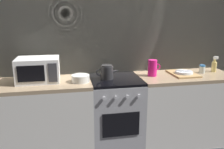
{
  "coord_description": "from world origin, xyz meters",
  "views": [
    {
      "loc": [
        -0.55,
        -2.6,
        1.64
      ],
      "look_at": [
        -0.04,
        0.0,
        0.95
      ],
      "focal_mm": 37.43,
      "sensor_mm": 36.0,
      "label": 1
    }
  ],
  "objects_px": {
    "stove_unit": "(115,114)",
    "dish_pile": "(183,73)",
    "mixing_bowl": "(81,78)",
    "spice_jar": "(202,69)",
    "microwave": "(38,70)",
    "pitcher": "(153,68)",
    "kettle": "(107,72)",
    "spray_bottle": "(214,66)"
  },
  "relations": [
    {
      "from": "pitcher",
      "to": "spice_jar",
      "type": "xyz_separation_m",
      "value": [
        0.68,
        0.02,
        -0.05
      ]
    },
    {
      "from": "mixing_bowl",
      "to": "pitcher",
      "type": "bearing_deg",
      "value": 6.24
    },
    {
      "from": "stove_unit",
      "to": "kettle",
      "type": "bearing_deg",
      "value": 178.05
    },
    {
      "from": "mixing_bowl",
      "to": "pitcher",
      "type": "xyz_separation_m",
      "value": [
        0.88,
        0.1,
        0.06
      ]
    },
    {
      "from": "microwave",
      "to": "stove_unit",
      "type": "bearing_deg",
      "value": -2.98
    },
    {
      "from": "microwave",
      "to": "kettle",
      "type": "height_order",
      "value": "microwave"
    },
    {
      "from": "stove_unit",
      "to": "kettle",
      "type": "relative_size",
      "value": 3.16
    },
    {
      "from": "kettle",
      "to": "spray_bottle",
      "type": "height_order",
      "value": "spray_bottle"
    },
    {
      "from": "kettle",
      "to": "spice_jar",
      "type": "xyz_separation_m",
      "value": [
        1.26,
        0.05,
        -0.03
      ]
    },
    {
      "from": "mixing_bowl",
      "to": "spice_jar",
      "type": "xyz_separation_m",
      "value": [
        1.57,
        0.12,
        0.01
      ]
    },
    {
      "from": "microwave",
      "to": "spray_bottle",
      "type": "xyz_separation_m",
      "value": [
        2.22,
        0.03,
        -0.06
      ]
    },
    {
      "from": "mixing_bowl",
      "to": "pitcher",
      "type": "relative_size",
      "value": 1.0
    },
    {
      "from": "kettle",
      "to": "stove_unit",
      "type": "bearing_deg",
      "value": -1.95
    },
    {
      "from": "stove_unit",
      "to": "microwave",
      "type": "relative_size",
      "value": 1.96
    },
    {
      "from": "dish_pile",
      "to": "spice_jar",
      "type": "height_order",
      "value": "spice_jar"
    },
    {
      "from": "pitcher",
      "to": "dish_pile",
      "type": "relative_size",
      "value": 0.5
    },
    {
      "from": "pitcher",
      "to": "spice_jar",
      "type": "distance_m",
      "value": 0.69
    },
    {
      "from": "dish_pile",
      "to": "microwave",
      "type": "bearing_deg",
      "value": 179.07
    },
    {
      "from": "microwave",
      "to": "pitcher",
      "type": "height_order",
      "value": "microwave"
    },
    {
      "from": "kettle",
      "to": "mixing_bowl",
      "type": "bearing_deg",
      "value": -167.81
    },
    {
      "from": "pitcher",
      "to": "spray_bottle",
      "type": "xyz_separation_m",
      "value": [
        0.87,
        0.04,
        -0.02
      ]
    },
    {
      "from": "mixing_bowl",
      "to": "kettle",
      "type": "bearing_deg",
      "value": 12.19
    },
    {
      "from": "spice_jar",
      "to": "dish_pile",
      "type": "bearing_deg",
      "value": -172.9
    },
    {
      "from": "microwave",
      "to": "kettle",
      "type": "bearing_deg",
      "value": -3.12
    },
    {
      "from": "kettle",
      "to": "spice_jar",
      "type": "height_order",
      "value": "kettle"
    },
    {
      "from": "microwave",
      "to": "dish_pile",
      "type": "bearing_deg",
      "value": -0.93
    },
    {
      "from": "stove_unit",
      "to": "dish_pile",
      "type": "height_order",
      "value": "dish_pile"
    },
    {
      "from": "mixing_bowl",
      "to": "spray_bottle",
      "type": "xyz_separation_m",
      "value": [
        1.75,
        0.14,
        0.04
      ]
    },
    {
      "from": "kettle",
      "to": "mixing_bowl",
      "type": "height_order",
      "value": "kettle"
    },
    {
      "from": "mixing_bowl",
      "to": "dish_pile",
      "type": "distance_m",
      "value": 1.29
    },
    {
      "from": "microwave",
      "to": "spice_jar",
      "type": "xyz_separation_m",
      "value": [
        2.03,
        0.01,
        -0.08
      ]
    },
    {
      "from": "mixing_bowl",
      "to": "spice_jar",
      "type": "height_order",
      "value": "spice_jar"
    },
    {
      "from": "stove_unit",
      "to": "mixing_bowl",
      "type": "relative_size",
      "value": 4.5
    },
    {
      "from": "microwave",
      "to": "dish_pile",
      "type": "distance_m",
      "value": 1.75
    },
    {
      "from": "kettle",
      "to": "mixing_bowl",
      "type": "relative_size",
      "value": 1.42
    },
    {
      "from": "microwave",
      "to": "spray_bottle",
      "type": "distance_m",
      "value": 2.22
    },
    {
      "from": "microwave",
      "to": "mixing_bowl",
      "type": "height_order",
      "value": "microwave"
    },
    {
      "from": "microwave",
      "to": "spice_jar",
      "type": "relative_size",
      "value": 4.38
    },
    {
      "from": "stove_unit",
      "to": "dish_pile",
      "type": "xyz_separation_m",
      "value": [
        0.87,
        0.02,
        0.47
      ]
    },
    {
      "from": "kettle",
      "to": "dish_pile",
      "type": "height_order",
      "value": "kettle"
    },
    {
      "from": "dish_pile",
      "to": "spice_jar",
      "type": "xyz_separation_m",
      "value": [
        0.28,
        0.03,
        0.03
      ]
    },
    {
      "from": "dish_pile",
      "to": "spice_jar",
      "type": "distance_m",
      "value": 0.28
    }
  ]
}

